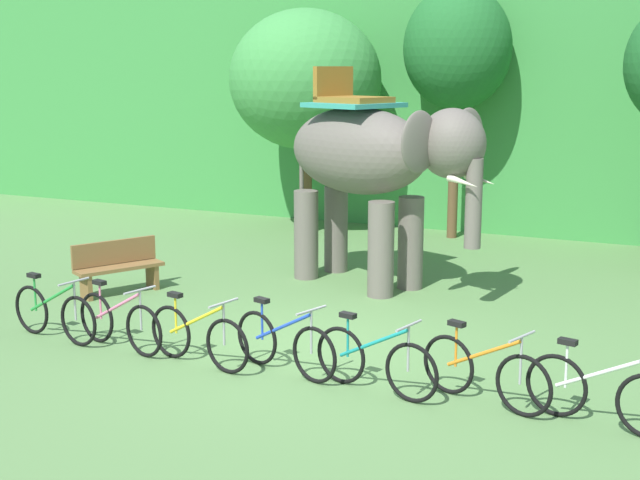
{
  "coord_description": "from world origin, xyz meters",
  "views": [
    {
      "loc": [
        4.84,
        -10.19,
        3.79
      ],
      "look_at": [
        -0.34,
        1.0,
        1.3
      ],
      "focal_mm": 48.55,
      "sensor_mm": 36.0,
      "label": 1
    }
  ],
  "objects_px": {
    "bike_green": "(54,313)",
    "bike_white": "(601,393)",
    "tree_far_left": "(305,80)",
    "bike_orange": "(484,372)",
    "bike_blue": "(284,344)",
    "bike_pink": "(119,322)",
    "bike_yellow": "(198,336)",
    "bike_teal": "(375,361)",
    "wooden_bench": "(118,265)",
    "elephant": "(372,161)",
    "tree_far_right": "(457,49)"
  },
  "relations": [
    {
      "from": "bike_blue",
      "to": "bike_orange",
      "type": "bearing_deg",
      "value": 1.02
    },
    {
      "from": "bike_teal",
      "to": "bike_orange",
      "type": "distance_m",
      "value": 1.27
    },
    {
      "from": "elephant",
      "to": "bike_pink",
      "type": "distance_m",
      "value": 5.31
    },
    {
      "from": "bike_green",
      "to": "bike_orange",
      "type": "bearing_deg",
      "value": 1.81
    },
    {
      "from": "tree_far_left",
      "to": "bike_yellow",
      "type": "xyz_separation_m",
      "value": [
        2.7,
        -8.77,
        -3.09
      ]
    },
    {
      "from": "tree_far_left",
      "to": "bike_blue",
      "type": "bearing_deg",
      "value": -65.83
    },
    {
      "from": "bike_pink",
      "to": "bike_yellow",
      "type": "bearing_deg",
      "value": -4.2
    },
    {
      "from": "bike_yellow",
      "to": "wooden_bench",
      "type": "distance_m",
      "value": 4.08
    },
    {
      "from": "bike_green",
      "to": "bike_white",
      "type": "height_order",
      "value": "same"
    },
    {
      "from": "bike_yellow",
      "to": "wooden_bench",
      "type": "xyz_separation_m",
      "value": [
        -3.21,
        2.51,
        0.09
      ]
    },
    {
      "from": "tree_far_right",
      "to": "elephant",
      "type": "relative_size",
      "value": 1.31
    },
    {
      "from": "bike_yellow",
      "to": "tree_far_left",
      "type": "bearing_deg",
      "value": 107.13
    },
    {
      "from": "bike_green",
      "to": "bike_pink",
      "type": "xyz_separation_m",
      "value": [
        1.1,
        0.04,
        0.0
      ]
    },
    {
      "from": "tree_far_left",
      "to": "tree_far_right",
      "type": "relative_size",
      "value": 0.92
    },
    {
      "from": "tree_far_right",
      "to": "bike_yellow",
      "type": "distance_m",
      "value": 10.3
    },
    {
      "from": "bike_yellow",
      "to": "bike_orange",
      "type": "relative_size",
      "value": 1.03
    },
    {
      "from": "elephant",
      "to": "bike_yellow",
      "type": "xyz_separation_m",
      "value": [
        -0.51,
        -4.73,
        -1.82
      ]
    },
    {
      "from": "tree_far_left",
      "to": "bike_blue",
      "type": "xyz_separation_m",
      "value": [
        3.84,
        -8.57,
        -3.09
      ]
    },
    {
      "from": "tree_far_right",
      "to": "bike_green",
      "type": "bearing_deg",
      "value": -107.32
    },
    {
      "from": "bike_green",
      "to": "wooden_bench",
      "type": "distance_m",
      "value": 2.58
    },
    {
      "from": "bike_pink",
      "to": "bike_white",
      "type": "distance_m",
      "value": 6.26
    },
    {
      "from": "elephant",
      "to": "bike_green",
      "type": "relative_size",
      "value": 2.48
    },
    {
      "from": "tree_far_right",
      "to": "bike_orange",
      "type": "xyz_separation_m",
      "value": [
        3.11,
        -9.33,
        -3.76
      ]
    },
    {
      "from": "bike_blue",
      "to": "bike_white",
      "type": "xyz_separation_m",
      "value": [
        3.81,
        -0.06,
        0.0
      ]
    },
    {
      "from": "tree_far_right",
      "to": "bike_white",
      "type": "bearing_deg",
      "value": -65.02
    },
    {
      "from": "bike_pink",
      "to": "bike_white",
      "type": "relative_size",
      "value": 1.0
    },
    {
      "from": "bike_yellow",
      "to": "bike_blue",
      "type": "height_order",
      "value": "same"
    },
    {
      "from": "bike_green",
      "to": "bike_teal",
      "type": "height_order",
      "value": "same"
    },
    {
      "from": "elephant",
      "to": "wooden_bench",
      "type": "relative_size",
      "value": 2.78
    },
    {
      "from": "bike_white",
      "to": "tree_far_right",
      "type": "bearing_deg",
      "value": 114.98
    },
    {
      "from": "bike_white",
      "to": "wooden_bench",
      "type": "relative_size",
      "value": 1.11
    },
    {
      "from": "tree_far_left",
      "to": "bike_pink",
      "type": "bearing_deg",
      "value": -80.92
    },
    {
      "from": "bike_yellow",
      "to": "bike_teal",
      "type": "relative_size",
      "value": 1.0
    },
    {
      "from": "bike_blue",
      "to": "wooden_bench",
      "type": "bearing_deg",
      "value": 152.1
    },
    {
      "from": "tree_far_left",
      "to": "bike_orange",
      "type": "xyz_separation_m",
      "value": [
        6.37,
        -8.52,
        -3.09
      ]
    },
    {
      "from": "tree_far_left",
      "to": "wooden_bench",
      "type": "height_order",
      "value": "tree_far_left"
    },
    {
      "from": "bike_pink",
      "to": "bike_white",
      "type": "bearing_deg",
      "value": 0.42
    },
    {
      "from": "bike_pink",
      "to": "elephant",
      "type": "bearing_deg",
      "value": 68.45
    },
    {
      "from": "bike_green",
      "to": "wooden_bench",
      "type": "xyz_separation_m",
      "value": [
        -0.8,
        2.45,
        0.09
      ]
    },
    {
      "from": "bike_green",
      "to": "tree_far_left",
      "type": "bearing_deg",
      "value": 91.89
    },
    {
      "from": "bike_pink",
      "to": "bike_blue",
      "type": "height_order",
      "value": "same"
    },
    {
      "from": "tree_far_left",
      "to": "bike_blue",
      "type": "distance_m",
      "value": 9.88
    },
    {
      "from": "tree_far_left",
      "to": "bike_teal",
      "type": "height_order",
      "value": "tree_far_left"
    },
    {
      "from": "elephant",
      "to": "bike_blue",
      "type": "height_order",
      "value": "elephant"
    },
    {
      "from": "bike_teal",
      "to": "bike_orange",
      "type": "bearing_deg",
      "value": 8.01
    },
    {
      "from": "elephant",
      "to": "bike_teal",
      "type": "relative_size",
      "value": 2.51
    },
    {
      "from": "bike_green",
      "to": "bike_white",
      "type": "bearing_deg",
      "value": 0.66
    },
    {
      "from": "bike_pink",
      "to": "bike_blue",
      "type": "distance_m",
      "value": 2.46
    },
    {
      "from": "tree_far_left",
      "to": "elephant",
      "type": "height_order",
      "value": "tree_far_left"
    },
    {
      "from": "bike_blue",
      "to": "bike_orange",
      "type": "distance_m",
      "value": 2.52
    }
  ]
}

